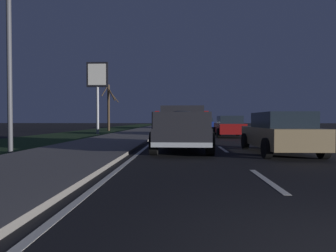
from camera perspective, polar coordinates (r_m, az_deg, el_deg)
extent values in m
plane|color=black|center=(29.07, 6.19, -1.21)|extent=(144.00, 144.00, 0.00)
cube|color=slate|center=(29.28, -5.01, -1.08)|extent=(108.00, 4.00, 0.12)
cube|color=#1E3819|center=(30.36, -14.41, -1.14)|extent=(108.00, 6.00, 0.01)
cube|color=silver|center=(6.40, 19.20, -10.21)|extent=(2.40, 0.14, 0.01)
cube|color=silver|center=(12.43, 10.97, -4.58)|extent=(2.40, 0.14, 0.01)
cube|color=silver|center=(18.53, 8.21, -2.64)|extent=(2.40, 0.14, 0.01)
cube|color=silver|center=(24.00, 6.94, -1.74)|extent=(2.40, 0.14, 0.01)
cube|color=silver|center=(29.02, 6.20, -1.21)|extent=(2.40, 0.14, 0.01)
cube|color=silver|center=(35.27, 5.57, -0.76)|extent=(2.40, 0.14, 0.01)
cube|color=silver|center=(40.40, 5.20, -0.50)|extent=(2.40, 0.14, 0.01)
cube|color=silver|center=(45.95, 4.89, -0.28)|extent=(2.40, 0.14, 0.01)
cube|color=silver|center=(51.20, 4.66, -0.12)|extent=(2.40, 0.14, 0.01)
cube|color=silver|center=(56.55, 4.47, 0.01)|extent=(2.40, 0.14, 0.01)
cube|color=silver|center=(62.76, 4.29, 0.14)|extent=(2.40, 0.14, 0.01)
cube|color=silver|center=(68.71, 4.15, 0.24)|extent=(2.40, 0.14, 0.01)
cube|color=silver|center=(75.66, 4.01, 0.34)|extent=(2.40, 0.14, 0.01)
cube|color=silver|center=(81.69, 3.91, 0.41)|extent=(2.40, 0.14, 0.01)
cube|color=silver|center=(29.06, -0.51, -1.20)|extent=(108.00, 0.14, 0.01)
cube|color=#232328|center=(11.87, 2.86, -1.61)|extent=(5.42, 2.06, 0.60)
cube|color=#232328|center=(13.05, 2.91, 1.95)|extent=(2.18, 1.87, 0.90)
cube|color=#1E2833|center=(12.00, 2.87, 2.24)|extent=(0.06, 1.44, 0.50)
cube|color=#232328|center=(10.83, -2.16, 1.18)|extent=(3.02, 0.12, 0.56)
cube|color=#232328|center=(10.81, 7.81, 1.17)|extent=(3.02, 0.12, 0.56)
cube|color=#232328|center=(9.20, 2.73, 1.16)|extent=(0.10, 1.88, 0.56)
cube|color=silver|center=(9.24, 2.73, -3.81)|extent=(0.14, 2.00, 0.16)
cube|color=red|center=(9.25, -2.23, 2.40)|extent=(0.06, 0.14, 0.20)
cube|color=red|center=(9.24, 7.71, 2.39)|extent=(0.06, 0.14, 0.20)
ellipsoid|color=#232833|center=(10.78, 2.82, 1.39)|extent=(2.61, 1.55, 0.64)
sphere|color=silver|center=(11.29, 1.02, 0.68)|extent=(0.40, 0.40, 0.40)
sphere|color=beige|center=(10.18, 4.48, 0.50)|extent=(0.34, 0.34, 0.34)
cylinder|color=black|center=(13.71, -1.26, -2.26)|extent=(0.84, 0.28, 0.84)
cylinder|color=black|center=(13.70, 7.12, -2.28)|extent=(0.84, 0.28, 0.84)
cylinder|color=black|center=(10.17, -2.87, -3.51)|extent=(0.84, 0.28, 0.84)
cylinder|color=black|center=(10.15, 8.44, -3.53)|extent=(0.84, 0.28, 0.84)
cube|color=maroon|center=(21.36, 12.14, -0.45)|extent=(4.44, 1.91, 0.70)
cube|color=#1E2833|center=(21.10, 12.25, 1.24)|extent=(2.50, 1.64, 0.56)
cylinder|color=black|center=(22.75, 9.37, -1.06)|extent=(0.68, 0.22, 0.68)
cylinder|color=black|center=(22.98, 13.84, -1.06)|extent=(0.68, 0.22, 0.68)
cylinder|color=black|center=(19.77, 10.16, -1.42)|extent=(0.68, 0.22, 0.68)
cylinder|color=black|center=(20.04, 15.29, -1.41)|extent=(0.68, 0.22, 0.68)
cube|color=red|center=(19.23, 13.04, -0.50)|extent=(0.12, 1.51, 0.10)
cube|color=#B2B5BA|center=(38.51, 3.09, 0.35)|extent=(4.44, 1.90, 0.70)
cube|color=#1E2833|center=(38.26, 3.09, 1.28)|extent=(2.50, 1.64, 0.56)
cylinder|color=black|center=(40.04, 1.83, -0.03)|extent=(0.68, 0.22, 0.68)
cylinder|color=black|center=(40.01, 4.41, -0.04)|extent=(0.68, 0.22, 0.68)
cylinder|color=black|center=(37.05, 1.67, -0.14)|extent=(0.68, 0.22, 0.68)
cylinder|color=black|center=(37.02, 4.45, -0.14)|extent=(0.68, 0.22, 0.68)
cube|color=red|center=(36.36, 3.04, 0.37)|extent=(0.11, 1.51, 0.10)
cube|color=#9E845B|center=(11.43, 21.39, -2.01)|extent=(4.41, 1.84, 0.70)
cube|color=#1E2833|center=(11.18, 21.83, 1.14)|extent=(2.48, 1.60, 0.56)
cylinder|color=black|center=(12.64, 15.27, -2.98)|extent=(0.68, 0.22, 0.68)
cylinder|color=black|center=(13.16, 22.94, -2.86)|extent=(0.68, 0.22, 0.68)
cylinder|color=black|center=(9.76, 19.26, -4.26)|extent=(0.68, 0.22, 0.68)
cylinder|color=black|center=(10.43, 28.78, -3.99)|extent=(0.68, 0.22, 0.68)
cube|color=red|center=(9.43, 25.69, -2.43)|extent=(0.09, 1.51, 0.10)
cube|color=navy|center=(40.84, 7.72, 0.39)|extent=(4.43, 1.88, 0.70)
cube|color=#1E2833|center=(40.58, 7.75, 1.27)|extent=(2.49, 1.63, 0.56)
cylinder|color=black|center=(42.28, 6.36, 0.03)|extent=(0.68, 0.22, 0.68)
cylinder|color=black|center=(42.40, 8.79, 0.03)|extent=(0.68, 0.22, 0.68)
cylinder|color=black|center=(39.29, 6.57, -0.07)|extent=(0.68, 0.22, 0.68)
cylinder|color=black|center=(39.42, 9.18, -0.07)|extent=(0.68, 0.22, 0.68)
cube|color=red|center=(38.69, 7.95, 0.41)|extent=(0.11, 1.51, 0.10)
cylinder|color=#99999E|center=(26.10, -14.00, 5.47)|extent=(0.24, 0.24, 6.37)
cube|color=black|center=(26.33, -14.02, 9.99)|extent=(0.24, 1.90, 2.20)
cube|color=silver|center=(26.21, -14.11, 10.03)|extent=(0.04, 1.60, 1.87)
cylinder|color=#4C4C51|center=(12.68, -29.30, 11.58)|extent=(0.18, 0.18, 7.14)
cylinder|color=#423323|center=(33.00, -11.87, 3.60)|extent=(0.28, 0.28, 5.23)
cylinder|color=#423323|center=(32.80, -12.54, 7.04)|extent=(0.91, 0.66, 1.46)
cylinder|color=#423323|center=(32.91, -11.27, 6.17)|extent=(0.27, 0.86, 1.39)
cylinder|color=#423323|center=(33.15, -10.93, 5.92)|extent=(0.46, 1.12, 1.47)
cylinder|color=#423323|center=(32.70, -11.30, 6.40)|extent=(0.68, 0.96, 1.47)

